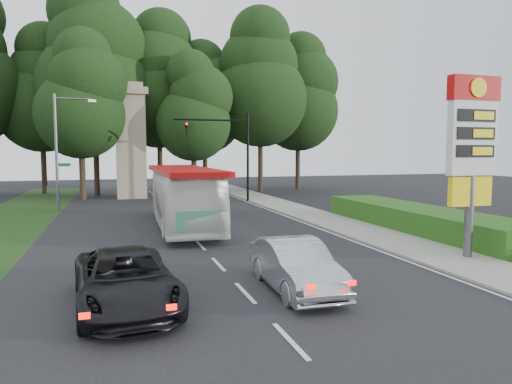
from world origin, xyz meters
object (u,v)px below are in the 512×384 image
object	(u,v)px
streetlight_signs	(60,147)
suv_charcoal	(126,280)
monument	(131,140)
transit_bus	(183,198)
gas_station_pylon	(472,142)
sedan_silver	(296,266)
traffic_signal_mast	(232,145)

from	to	relation	value
streetlight_signs	suv_charcoal	world-z (taller)	streetlight_signs
monument	transit_bus	distance (m)	17.77
gas_station_pylon	sedan_silver	world-z (taller)	gas_station_pylon
traffic_signal_mast	streetlight_signs	xyz separation A→B (m)	(-12.67, -1.99, -0.23)
sedan_silver	suv_charcoal	xyz separation A→B (m)	(-4.80, -0.02, -0.01)
transit_bus	monument	bearing A→B (deg)	98.87
sedan_silver	suv_charcoal	world-z (taller)	sedan_silver
gas_station_pylon	traffic_signal_mast	size ratio (longest dim) A/B	0.95
monument	suv_charcoal	distance (m)	30.02
traffic_signal_mast	monument	size ratio (longest dim) A/B	0.72
sedan_silver	monument	bearing A→B (deg)	98.42
monument	traffic_signal_mast	bearing A→B (deg)	-38.00
gas_station_pylon	suv_charcoal	world-z (taller)	gas_station_pylon
traffic_signal_mast	sedan_silver	size ratio (longest dim) A/B	1.58
transit_bus	suv_charcoal	distance (m)	12.85
traffic_signal_mast	monument	bearing A→B (deg)	142.00
gas_station_pylon	monument	size ratio (longest dim) A/B	0.68
traffic_signal_mast	gas_station_pylon	bearing A→B (deg)	-80.91
streetlight_signs	sedan_silver	size ratio (longest dim) A/B	1.76
monument	transit_bus	xyz separation A→B (m)	(2.05, -17.30, -3.49)
transit_bus	suv_charcoal	world-z (taller)	transit_bus
traffic_signal_mast	monument	world-z (taller)	monument
traffic_signal_mast	suv_charcoal	xyz separation A→B (m)	(-8.98, -23.67, -3.93)
suv_charcoal	traffic_signal_mast	bearing A→B (deg)	64.72
streetlight_signs	traffic_signal_mast	bearing A→B (deg)	8.92
streetlight_signs	suv_charcoal	bearing A→B (deg)	-80.34
gas_station_pylon	sedan_silver	size ratio (longest dim) A/B	1.51
monument	suv_charcoal	xyz separation A→B (m)	(-1.30, -29.67, -4.37)
monument	sedan_silver	distance (m)	30.17
traffic_signal_mast	transit_bus	bearing A→B (deg)	-116.51
streetlight_signs	sedan_silver	distance (m)	23.55
sedan_silver	traffic_signal_mast	bearing A→B (deg)	81.66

